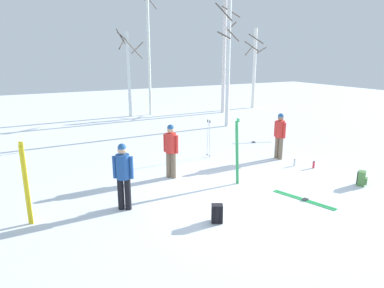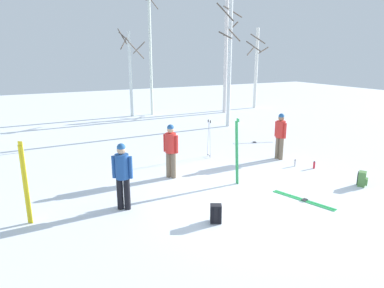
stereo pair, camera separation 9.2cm
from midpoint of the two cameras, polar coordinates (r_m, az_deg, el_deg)
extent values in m
plane|color=white|center=(9.67, 9.83, -8.82)|extent=(60.00, 60.00, 0.00)
cylinder|color=#72604C|center=(13.34, 14.04, -0.60)|extent=(0.16, 0.16, 0.82)
cylinder|color=#72604C|center=(13.22, 14.62, -0.76)|extent=(0.16, 0.16, 0.82)
cylinder|color=red|center=(13.11, 14.53, 2.36)|extent=(0.34, 0.34, 0.62)
sphere|color=#997051|center=(13.03, 14.65, 4.16)|extent=(0.22, 0.22, 0.22)
sphere|color=#265999|center=(13.02, 14.66, 4.42)|extent=(0.21, 0.21, 0.21)
cylinder|color=red|center=(13.25, 13.84, 2.44)|extent=(0.10, 0.10, 0.56)
cylinder|color=red|center=(12.98, 15.22, 2.10)|extent=(0.10, 0.10, 0.56)
cylinder|color=#72604C|center=(11.01, -3.62, -3.40)|extent=(0.16, 0.16, 0.82)
cylinder|color=#72604C|center=(10.92, -2.81, -3.54)|extent=(0.16, 0.16, 0.82)
cylinder|color=red|center=(10.76, -3.27, 0.17)|extent=(0.34, 0.34, 0.62)
sphere|color=tan|center=(10.67, -3.30, 2.36)|extent=(0.22, 0.22, 0.22)
sphere|color=#265999|center=(10.65, -3.31, 2.68)|extent=(0.21, 0.21, 0.21)
cylinder|color=red|center=(10.87, -4.22, 0.20)|extent=(0.10, 0.10, 0.56)
cylinder|color=red|center=(10.67, -2.29, -0.06)|extent=(0.10, 0.10, 0.56)
cylinder|color=black|center=(8.92, -10.32, -8.05)|extent=(0.16, 0.16, 0.82)
cylinder|color=black|center=(8.97, -11.44, -7.98)|extent=(0.16, 0.16, 0.82)
cylinder|color=#1E478C|center=(8.70, -11.11, -3.63)|extent=(0.34, 0.34, 0.62)
sphere|color=tan|center=(8.58, -11.25, -0.97)|extent=(0.22, 0.22, 0.22)
sphere|color=#265999|center=(8.56, -11.27, -0.58)|extent=(0.21, 0.21, 0.21)
cylinder|color=#1E478C|center=(8.65, -9.76, -3.81)|extent=(0.10, 0.10, 0.56)
cylinder|color=#1E478C|center=(8.76, -12.42, -3.70)|extent=(0.10, 0.10, 0.56)
cube|color=green|center=(10.39, 7.72, -1.50)|extent=(0.02, 0.21, 1.90)
cube|color=green|center=(10.17, 7.91, 3.87)|extent=(0.02, 0.06, 0.10)
cube|color=green|center=(10.44, 7.53, -1.42)|extent=(0.02, 0.21, 1.90)
cube|color=green|center=(10.21, 7.71, 3.92)|extent=(0.02, 0.06, 0.10)
cube|color=yellow|center=(8.70, -25.23, -6.16)|extent=(0.07, 0.07, 1.87)
cube|color=yellow|center=(8.43, -25.95, 0.07)|extent=(0.05, 0.05, 0.10)
cube|color=yellow|center=(8.74, -25.54, -6.11)|extent=(0.07, 0.07, 1.87)
cube|color=yellow|center=(8.46, -26.26, 0.09)|extent=(0.05, 0.05, 0.10)
cube|color=white|center=(15.48, 10.28, 0.17)|extent=(1.72, 0.60, 0.02)
cube|color=#333338|center=(15.49, 10.45, 0.26)|extent=(0.13, 0.10, 0.03)
cube|color=white|center=(15.57, 10.15, 0.26)|extent=(1.72, 0.60, 0.02)
cube|color=#333338|center=(15.58, 10.33, 0.35)|extent=(0.13, 0.10, 0.03)
cube|color=green|center=(9.86, 17.87, -8.82)|extent=(0.58, 1.73, 0.02)
cube|color=#333338|center=(9.84, 18.14, -8.77)|extent=(0.10, 0.13, 0.03)
cube|color=green|center=(9.95, 18.15, -8.64)|extent=(0.58, 1.73, 0.02)
cube|color=#333338|center=(9.92, 18.42, -8.59)|extent=(0.10, 0.13, 0.03)
cylinder|color=#B2B2BC|center=(13.10, 2.84, 0.72)|extent=(0.02, 0.10, 1.33)
cylinder|color=black|center=(12.95, 2.88, 3.80)|extent=(0.04, 0.04, 0.10)
cylinder|color=black|center=(13.26, 2.81, -1.78)|extent=(0.07, 0.07, 0.01)
cylinder|color=#B2B2BC|center=(12.97, 3.18, 0.58)|extent=(0.02, 0.10, 1.33)
cylinder|color=black|center=(12.82, 3.23, 3.69)|extent=(0.04, 0.04, 0.10)
cylinder|color=black|center=(13.13, 3.15, -1.95)|extent=(0.07, 0.07, 0.01)
cube|color=#4C7F3F|center=(11.51, 26.34, -5.14)|extent=(0.33, 0.31, 0.44)
cube|color=#4C7F3F|center=(11.53, 26.94, -5.53)|extent=(0.20, 0.16, 0.20)
cube|color=black|center=(11.45, 25.73, -5.17)|extent=(0.04, 0.04, 0.37)
cube|color=black|center=(11.59, 25.80, -4.95)|extent=(0.04, 0.04, 0.37)
cube|color=black|center=(8.23, 4.26, -11.32)|extent=(0.32, 0.30, 0.44)
cube|color=black|center=(8.37, 4.19, -11.33)|extent=(0.20, 0.14, 0.20)
cube|color=black|center=(8.13, 4.82, -11.67)|extent=(0.04, 0.04, 0.37)
cube|color=black|center=(8.12, 3.80, -11.68)|extent=(0.04, 0.04, 0.37)
cylinder|color=silver|center=(12.65, 16.74, -3.04)|extent=(0.06, 0.06, 0.22)
cylinder|color=black|center=(12.62, 16.78, -2.52)|extent=(0.04, 0.04, 0.02)
cylinder|color=red|center=(12.61, 19.61, -3.29)|extent=(0.07, 0.07, 0.23)
cylinder|color=black|center=(12.57, 19.66, -2.74)|extent=(0.05, 0.05, 0.02)
cylinder|color=silver|center=(21.94, -9.96, 11.13)|extent=(0.18, 0.18, 5.09)
cylinder|color=brown|center=(22.11, -11.02, 15.89)|extent=(0.63, 0.56, 0.73)
cylinder|color=brown|center=(21.47, -9.01, 14.96)|extent=(1.14, 0.59, 1.00)
cylinder|color=brown|center=(21.69, -11.28, 16.97)|extent=(0.30, 0.93, 0.91)
cylinder|color=brown|center=(22.26, -8.59, 15.35)|extent=(0.37, 1.36, 0.72)
cylinder|color=brown|center=(21.67, -11.04, 16.94)|extent=(0.39, 0.77, 0.55)
cylinder|color=silver|center=(22.26, -6.71, 14.66)|extent=(0.16, 0.16, 7.71)
cylinder|color=brown|center=(22.11, -6.46, 22.28)|extent=(0.83, 0.14, 0.88)
cylinder|color=silver|center=(18.55, 6.32, 13.30)|extent=(0.20, 0.20, 6.81)
cylinder|color=brown|center=(18.25, 5.62, 17.37)|extent=(0.34, 0.82, 0.41)
cylinder|color=brown|center=(18.28, 7.15, 17.30)|extent=(0.76, 0.12, 0.61)
cylinder|color=brown|center=(18.24, 5.62, 20.77)|extent=(0.48, 0.99, 0.95)
cylinder|color=silver|center=(23.07, 5.69, 14.89)|extent=(0.24, 0.24, 7.88)
cylinder|color=brown|center=(23.56, 6.51, 18.26)|extent=(0.53, 1.04, 0.89)
cylinder|color=brown|center=(22.65, 6.85, 20.76)|extent=(1.37, 0.11, 0.64)
cylinder|color=brown|center=(23.27, 6.32, 18.33)|extent=(0.12, 0.59, 0.71)
cylinder|color=white|center=(25.42, 10.58, 12.04)|extent=(0.23, 0.23, 5.52)
cylinder|color=brown|center=(24.91, 10.19, 15.49)|extent=(0.60, 1.06, 0.76)
cylinder|color=brown|center=(24.92, 10.88, 16.60)|extent=(0.91, 0.65, 0.71)
cylinder|color=brown|center=(25.81, 11.55, 14.72)|extent=(0.29, 1.12, 0.59)
cylinder|color=brown|center=(25.62, 9.70, 14.79)|extent=(0.95, 0.52, 0.62)
camera|label=1|loc=(0.05, -89.76, 0.06)|focal=32.48mm
camera|label=2|loc=(0.05, 90.24, -0.06)|focal=32.48mm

